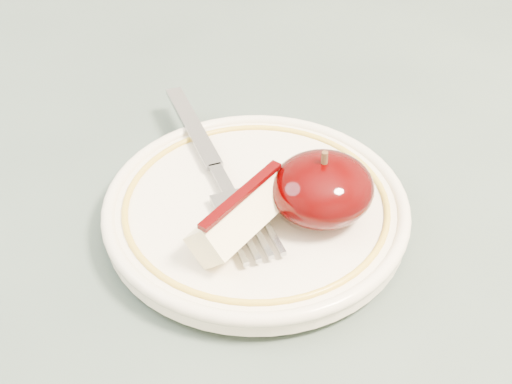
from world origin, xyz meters
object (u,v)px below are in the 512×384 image
object	(u,v)px
apple_half	(322,189)
plate	(256,208)
table	(263,280)
fork	(216,168)

from	to	relation	value
apple_half	plate	bearing A→B (deg)	147.89
table	apple_half	size ratio (longest dim) A/B	13.78
plate	apple_half	distance (m)	0.05
table	fork	size ratio (longest dim) A/B	4.59
apple_half	table	bearing A→B (deg)	112.01
apple_half	fork	xyz separation A→B (m)	(-0.05, 0.06, -0.02)
fork	table	bearing A→B (deg)	-111.58
plate	apple_half	xyz separation A→B (m)	(0.04, -0.02, 0.02)
plate	fork	world-z (taller)	fork
table	plate	xyz separation A→B (m)	(-0.02, -0.03, 0.10)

